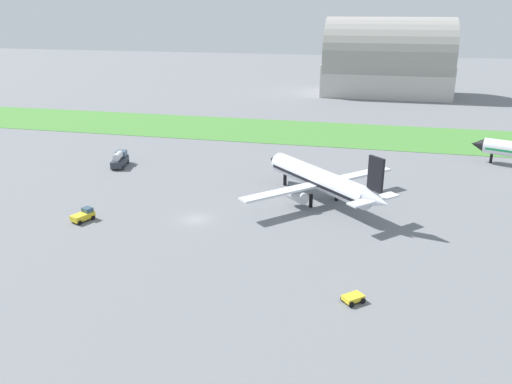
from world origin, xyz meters
TOP-DOWN VIEW (x-y plane):
  - ground_plane at (0.00, 0.00)m, footprint 600.00×600.00m
  - grass_taxiway_strip at (0.00, 63.94)m, footprint 360.00×28.00m
  - airplane_midfield_jet at (18.76, 12.33)m, footprint 25.46×25.17m
  - baggage_cart_near_gate at (26.12, -19.27)m, footprint 2.94×2.89m
  - pushback_tug_midfield at (-17.36, -4.56)m, footprint 3.15×4.02m
  - fuel_truck_by_runway at (-25.59, 23.98)m, footprint 3.77×6.87m
  - hangar_distant at (30.23, 133.80)m, footprint 47.67×28.15m

SIDE VIEW (x-z plane):
  - ground_plane at x=0.00m, z-range 0.00..0.00m
  - grass_taxiway_strip at x=0.00m, z-range 0.00..0.08m
  - baggage_cart_near_gate at x=26.12m, z-range 0.12..1.02m
  - pushback_tug_midfield at x=-17.36m, z-range -0.06..1.89m
  - fuel_truck_by_runway at x=-25.59m, z-range -0.06..3.23m
  - airplane_midfield_jet at x=18.76m, z-range -1.58..9.75m
  - hangar_distant at x=30.23m, z-range -2.16..26.56m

